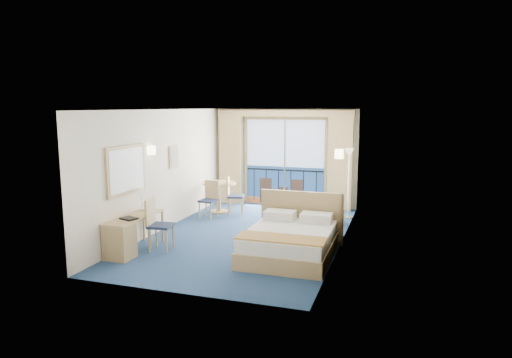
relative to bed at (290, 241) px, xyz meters
name	(u,v)px	position (x,y,z in m)	size (l,w,h in m)	color
floor	(248,235)	(-1.21, 1.07, -0.30)	(6.50, 6.50, 0.00)	navy
room_walls	(248,154)	(-1.21, 1.07, 1.48)	(4.04, 6.54, 2.72)	beige
balcony_door	(285,165)	(-1.21, 4.29, 0.84)	(2.36, 0.03, 2.52)	navy
curtain_left	(231,159)	(-2.76, 4.14, 0.98)	(0.65, 0.22, 2.55)	tan
curtain_right	(340,163)	(0.34, 4.14, 0.98)	(0.65, 0.22, 2.55)	tan
pelmet	(284,113)	(-1.21, 4.17, 2.28)	(3.80, 0.25, 0.18)	tan
mirror	(126,170)	(-3.18, -0.43, 1.25)	(0.05, 1.25, 0.95)	tan
wall_print	(174,157)	(-3.18, 1.52, 1.30)	(0.04, 0.42, 0.52)	tan
sconce_left	(151,150)	(-3.15, 0.47, 1.55)	(0.18, 0.18, 0.18)	#FFECB2
sconce_right	(339,154)	(0.73, 0.92, 1.55)	(0.18, 0.18, 0.18)	#FFECB2
bed	(290,241)	(0.00, 0.00, 0.00)	(1.69, 2.01, 1.06)	tan
nightstand	(332,224)	(0.55, 1.48, 0.00)	(0.45, 0.43, 0.59)	#987D50
phone	(333,208)	(0.56, 1.53, 0.34)	(0.18, 0.14, 0.08)	white
armchair	(325,208)	(0.18, 2.81, 0.02)	(0.68, 0.70, 0.64)	#3F444D
floor_lamp	(349,166)	(0.67, 3.28, 1.03)	(0.24, 0.24, 1.75)	silver
desk	(123,237)	(-2.95, -0.98, 0.08)	(0.50, 1.46, 0.68)	tan
desk_chair	(156,221)	(-2.57, -0.41, 0.27)	(0.49, 0.48, 1.01)	#1D2845
folder	(129,218)	(-2.91, -0.82, 0.40)	(0.30, 0.23, 0.03)	black
desk_lamp	(142,194)	(-3.05, -0.12, 0.73)	(0.12, 0.12, 0.47)	silver
round_table	(219,190)	(-2.63, 2.93, 0.30)	(0.88, 0.88, 0.80)	tan
table_chair_a	(233,193)	(-2.23, 2.85, 0.25)	(0.52, 0.51, 0.97)	#1D2845
table_chair_b	(210,197)	(-2.63, 2.30, 0.23)	(0.44, 0.45, 0.93)	#1D2845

